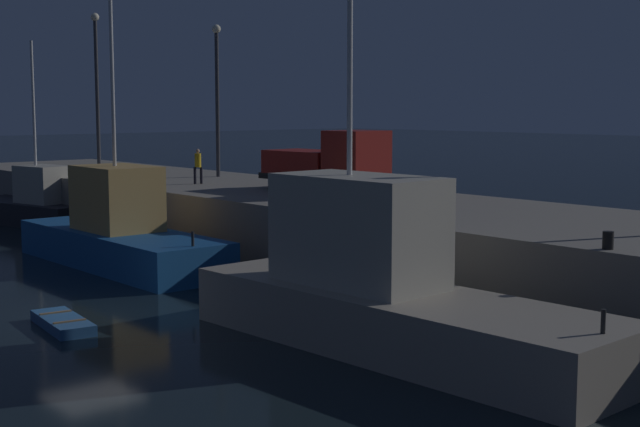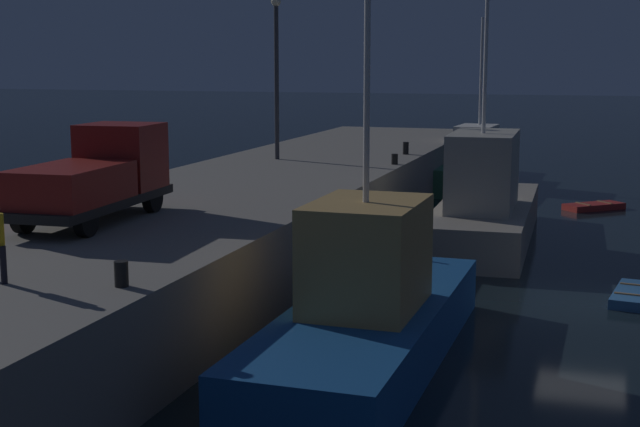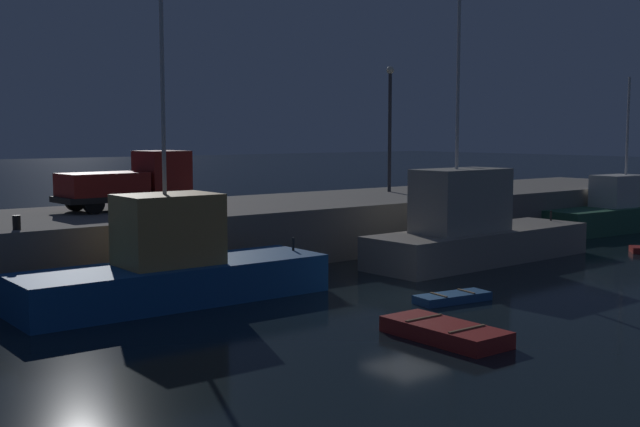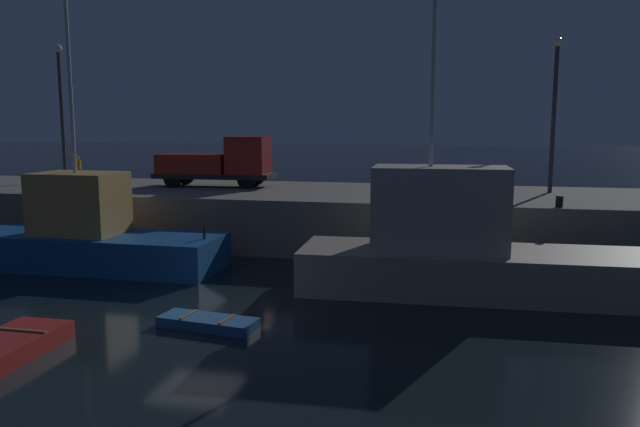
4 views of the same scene
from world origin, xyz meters
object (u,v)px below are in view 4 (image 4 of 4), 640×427
(lamp_post_east, at_px, (61,102))
(utility_truck, at_px, (221,163))
(fishing_boat_orange, at_px, (467,251))
(dockworker, at_px, (78,169))
(bollard_central, at_px, (559,201))
(dinghy_red_small, at_px, (208,322))
(lamp_post_central, at_px, (554,102))
(fishing_trawler_red, at_px, (85,237))
(bollard_west, at_px, (57,187))

(lamp_post_east, distance_m, utility_truck, 10.54)
(fishing_boat_orange, height_order, lamp_post_east, fishing_boat_orange)
(dockworker, bearing_deg, fishing_boat_orange, -20.45)
(bollard_central, bearing_deg, dinghy_red_small, -138.16)
(lamp_post_central, xyz_separation_m, utility_truck, (-16.33, -0.70, -3.01))
(fishing_trawler_red, distance_m, lamp_post_central, 21.66)
(fishing_boat_orange, height_order, bollard_west, fishing_boat_orange)
(dinghy_red_small, xyz_separation_m, bollard_central, (10.71, 9.59, 2.55))
(dinghy_red_small, xyz_separation_m, lamp_post_east, (-15.14, 15.63, 6.80))
(dockworker, bearing_deg, utility_truck, 15.66)
(dinghy_red_small, bearing_deg, utility_truck, 109.80)
(lamp_post_central, relative_size, bollard_central, 15.90)
(bollard_west, bearing_deg, lamp_post_central, 12.73)
(bollard_west, bearing_deg, utility_truck, 34.42)
(dockworker, height_order, bollard_west, dockworker)
(fishing_boat_orange, distance_m, bollard_central, 5.74)
(fishing_trawler_red, distance_m, dinghy_red_small, 9.79)
(fishing_trawler_red, height_order, utility_truck, fishing_trawler_red)
(fishing_boat_orange, relative_size, bollard_central, 28.52)
(dinghy_red_small, distance_m, dockworker, 17.71)
(fishing_trawler_red, xyz_separation_m, dinghy_red_small, (7.70, -5.95, -1.08))
(lamp_post_central, height_order, utility_truck, lamp_post_central)
(fishing_boat_orange, height_order, utility_truck, fishing_boat_orange)
(dockworker, bearing_deg, lamp_post_east, 133.15)
(lamp_post_central, distance_m, utility_truck, 16.62)
(bollard_west, bearing_deg, fishing_trawler_red, -45.04)
(utility_truck, distance_m, bollard_central, 16.65)
(utility_truck, bearing_deg, dockworker, -164.34)
(lamp_post_central, xyz_separation_m, dockworker, (-23.31, -2.66, -3.32))
(lamp_post_east, height_order, lamp_post_central, lamp_post_east)
(fishing_trawler_red, height_order, dockworker, fishing_trawler_red)
(fishing_trawler_red, height_order, bollard_central, fishing_trawler_red)
(dinghy_red_small, distance_m, utility_truck, 15.73)
(utility_truck, distance_m, dockworker, 7.25)
(lamp_post_central, bearing_deg, lamp_post_east, 178.87)
(dinghy_red_small, distance_m, lamp_post_east, 22.80)
(dinghy_red_small, distance_m, bollard_west, 15.58)
(fishing_trawler_red, relative_size, dockworker, 7.80)
(dinghy_red_small, relative_size, dockworker, 1.81)
(dinghy_red_small, relative_size, bollard_central, 6.46)
(dinghy_red_small, bearing_deg, dockworker, 134.32)
(lamp_post_east, relative_size, bollard_central, 16.89)
(dockworker, relative_size, bollard_west, 3.15)
(dinghy_red_small, height_order, bollard_central, bollard_central)
(fishing_trawler_red, bearing_deg, dinghy_red_small, -37.71)
(fishing_boat_orange, relative_size, lamp_post_east, 1.69)
(utility_truck, bearing_deg, fishing_boat_orange, -36.57)
(fishing_boat_orange, xyz_separation_m, bollard_central, (3.55, 4.33, 1.26))
(fishing_trawler_red, xyz_separation_m, lamp_post_central, (18.84, 9.16, 5.48))
(dockworker, height_order, bollard_central, dockworker)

